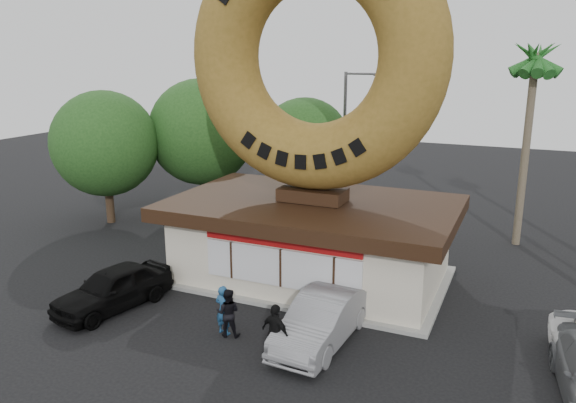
% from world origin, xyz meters
% --- Properties ---
extents(ground, '(90.00, 90.00, 0.00)m').
position_xyz_m(ground, '(0.00, 0.00, 0.00)').
color(ground, black).
rests_on(ground, ground).
extents(donut_shop, '(11.20, 7.20, 3.80)m').
position_xyz_m(donut_shop, '(0.00, 5.98, 1.77)').
color(donut_shop, silver).
rests_on(donut_shop, ground).
extents(giant_donut, '(10.06, 2.56, 10.06)m').
position_xyz_m(giant_donut, '(0.00, 6.00, 8.83)').
color(giant_donut, olive).
rests_on(giant_donut, donut_shop).
extents(tree_west, '(6.00, 6.00, 7.65)m').
position_xyz_m(tree_west, '(-9.50, 13.00, 4.64)').
color(tree_west, '#473321').
rests_on(tree_west, ground).
extents(tree_mid, '(5.20, 5.20, 6.63)m').
position_xyz_m(tree_mid, '(-4.00, 15.00, 4.02)').
color(tree_mid, '#473321').
rests_on(tree_mid, ground).
extents(tree_far, '(5.60, 5.60, 7.14)m').
position_xyz_m(tree_far, '(-13.00, 9.00, 4.33)').
color(tree_far, '#473321').
rests_on(tree_far, ground).
extents(palm_near, '(2.60, 2.60, 9.75)m').
position_xyz_m(palm_near, '(7.50, 14.00, 8.41)').
color(palm_near, '#726651').
rests_on(palm_near, ground).
extents(street_lamp, '(2.11, 0.20, 8.00)m').
position_xyz_m(street_lamp, '(-1.86, 16.00, 4.48)').
color(street_lamp, '#59595E').
rests_on(street_lamp, ground).
extents(person_left, '(0.66, 0.48, 1.68)m').
position_xyz_m(person_left, '(-0.93, 0.44, 0.84)').
color(person_left, navy).
rests_on(person_left, ground).
extents(person_center, '(0.93, 0.82, 1.62)m').
position_xyz_m(person_center, '(-0.73, 0.37, 0.81)').
color(person_center, black).
rests_on(person_center, ground).
extents(person_right, '(1.15, 0.78, 1.82)m').
position_xyz_m(person_right, '(1.35, -0.43, 0.91)').
color(person_right, black).
rests_on(person_right, ground).
extents(car_black, '(2.78, 4.82, 1.54)m').
position_xyz_m(car_black, '(-5.55, 0.50, 0.77)').
color(car_black, black).
rests_on(car_black, ground).
extents(car_silver, '(1.94, 4.84, 1.56)m').
position_xyz_m(car_silver, '(2.21, 1.18, 0.78)').
color(car_silver, gray).
rests_on(car_silver, ground).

